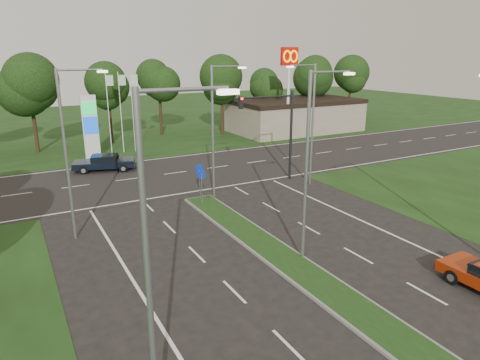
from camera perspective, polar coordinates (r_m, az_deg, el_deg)
ground at (r=17.23m, az=18.70°, el=-18.62°), size 160.00×160.00×0.00m
verge_far at (r=65.75m, az=-19.05°, el=7.12°), size 160.00×50.00×0.02m
cross_road at (r=36.19m, az=-10.09°, el=0.72°), size 160.00×12.00×0.02m
median_kerb at (r=19.61m, az=9.97°, el=-13.12°), size 2.00×26.00×0.12m
commercial_building at (r=56.40m, az=7.35°, el=8.52°), size 16.00×9.00×4.00m
streetlight_median_near at (r=19.82m, az=9.35°, el=2.87°), size 2.53×0.22×9.00m
streetlight_median_far at (r=28.20m, az=-3.29°, el=7.08°), size 2.53×0.22×9.00m
streetlight_left_near at (r=10.54m, az=-11.29°, el=-9.65°), size 2.53×0.22×9.00m
streetlight_left_far at (r=23.71m, az=-21.82°, el=4.13°), size 2.53×0.22×9.00m
streetlight_right_far at (r=32.29m, az=9.40°, el=8.09°), size 2.53×0.22×9.00m
traffic_signal at (r=33.02m, az=5.00°, el=7.67°), size 5.10×0.42×7.00m
median_signs at (r=28.89m, az=-5.32°, el=0.42°), size 1.16×1.76×2.38m
gas_pylon at (r=43.25m, az=-19.07°, el=6.97°), size 5.80×1.26×8.00m
mcdonalds_sign at (r=50.30m, az=6.58°, el=14.45°), size 2.20×0.47×10.40m
treeline_far at (r=50.35m, az=-16.48°, el=12.59°), size 6.00×6.00×9.90m
navy_sedan at (r=38.47m, az=-17.63°, el=2.27°), size 5.38×3.39×1.38m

